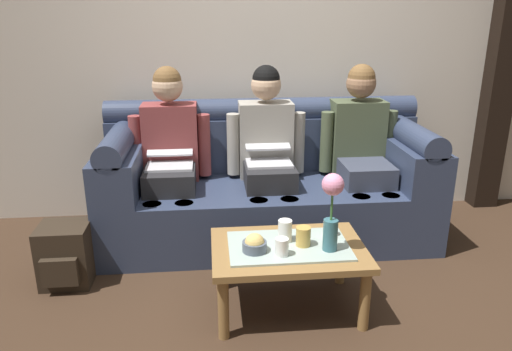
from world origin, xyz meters
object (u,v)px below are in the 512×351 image
coffee_table (288,255)px  couch (267,186)px  cup_far_center (329,228)px  cup_near_left (285,231)px  person_left (170,150)px  person_middle (267,148)px  cup_far_left (282,247)px  snack_bowl (255,244)px  flower_vase (332,205)px  person_right (361,145)px  cup_near_right (303,236)px  backpack_left (66,255)px

coffee_table → couch: bearing=90.0°
cup_far_center → cup_near_left: bearing=-170.1°
person_left → person_middle: 0.68m
cup_far_left → coffee_table: bearing=64.2°
snack_bowl → cup_far_left: 0.15m
coffee_table → flower_vase: size_ratio=1.96×
person_right → cup_near_right: 1.17m
flower_vase → cup_far_left: flower_vase is taller
coffee_table → snack_bowl: bearing=-164.7°
cup_near_right → cup_far_center: 0.20m
person_middle → flower_vase: (0.20, -1.04, -0.02)m
couch → person_middle: size_ratio=1.88×
coffee_table → flower_vase: flower_vase is taller
person_left → person_right: size_ratio=1.00×
cup_far_left → snack_bowl: bearing=156.6°
person_left → flower_vase: size_ratio=2.91×
person_middle → cup_near_left: (-0.01, -0.91, -0.21)m
cup_near_left → flower_vase: bearing=-29.9°
cup_near_right → cup_far_left: size_ratio=1.13×
couch → coffee_table: (0.00, -0.97, -0.04)m
cup_near_right → cup_far_center: size_ratio=1.27×
coffee_table → cup_far_center: bearing=21.5°
person_left → snack_bowl: person_left is taller
cup_near_right → flower_vase: bearing=-26.1°
person_left → cup_far_left: size_ratio=13.15×
couch → flower_vase: bearing=-78.9°
person_right → backpack_left: person_right is taller
person_middle → cup_near_right: 1.00m
flower_vase → cup_near_right: size_ratio=4.01×
person_middle → backpack_left: (-1.28, -0.56, -0.48)m
coffee_table → backpack_left: coffee_table is taller
person_middle → coffee_table: 1.02m
person_middle → coffee_table: size_ratio=1.49×
couch → cup_far_center: (0.24, -0.87, 0.06)m
cup_far_left → couch: bearing=87.2°
couch → snack_bowl: bearing=-100.5°
person_middle → flower_vase: person_middle is taller
cup_near_right → snack_bowl: bearing=-171.3°
cup_far_left → backpack_left: size_ratio=0.25×
person_middle → person_right: (0.68, 0.00, 0.00)m
snack_bowl → backpack_left: 1.21m
snack_bowl → person_middle: bearing=79.5°
person_middle → flower_vase: bearing=-78.8°
person_right → cup_far_left: person_right is taller
person_right → cup_far_center: 1.00m
couch → person_left: (-0.68, -0.00, 0.29)m
couch → cup_far_center: bearing=-74.4°
person_right → backpack_left: (-1.96, -0.56, -0.48)m
couch → backpack_left: couch is taller
flower_vase → person_left: bearing=130.4°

